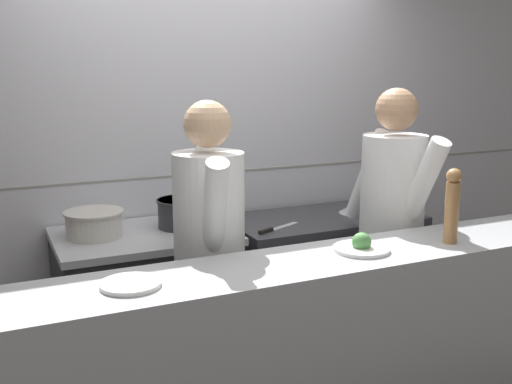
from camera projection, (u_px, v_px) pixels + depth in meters
The scene contains 13 objects.
wall_back_tiled at pixel (205, 150), 3.85m from camera, with size 8.00×0.06×2.60m.
oven_range at pixel (146, 308), 3.45m from camera, with size 0.98×0.71×0.91m.
prep_counter at pixel (322, 281), 3.94m from camera, with size 1.23×0.65×0.88m.
pass_counter at pixel (345, 358), 2.77m from camera, with size 3.01×0.45×1.01m.
stock_pot at pixel (94, 223), 3.27m from camera, with size 0.32×0.32×0.14m.
sauce_pot at pixel (181, 212), 3.46m from camera, with size 0.29×0.29×0.17m.
mixing_bowl_steel at pixel (359, 207), 3.93m from camera, with size 0.26×0.26×0.07m.
chefs_knife at pixel (275, 229), 3.53m from camera, with size 0.32×0.17×0.02m.
plated_dish_main at pixel (131, 284), 2.27m from camera, with size 0.23×0.23×0.02m.
plated_dish_appetiser at pixel (361, 246), 2.70m from camera, with size 0.25×0.25×0.09m.
pepper_mill at pixel (452, 204), 2.79m from camera, with size 0.07×0.07×0.36m.
chef_head_cook at pixel (210, 255), 2.89m from camera, with size 0.41×0.73×1.67m.
chef_sous at pixel (391, 227), 3.30m from camera, with size 0.38×0.75×1.72m.
Camera 1 is at (-1.30, -2.30, 1.82)m, focal length 42.00 mm.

